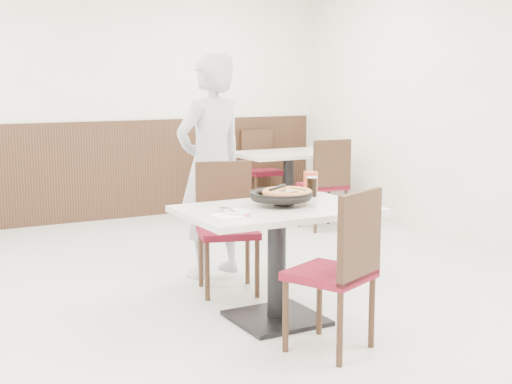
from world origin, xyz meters
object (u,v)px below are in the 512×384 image
red_cup (311,183)px  bg_table_right (289,185)px  side_plate (237,212)px  pizza (287,195)px  bg_chair_right_far (263,170)px  cola_glass (312,187)px  bg_chair_right_near (323,184)px  chair_far (228,229)px  pizza_pan (281,199)px  main_table (277,264)px  chair_near (330,270)px  diner_person (211,166)px

red_cup → bg_table_right: red_cup is taller
side_plate → bg_table_right: (2.19, 3.01, -0.38)m
pizza → bg_chair_right_far: (1.77, 3.50, -0.34)m
bg_chair_right_far → cola_glass: bearing=69.9°
bg_chair_right_near → red_cup: bearing=-121.4°
pizza → red_cup: 0.45m
chair_far → bg_chair_right_near: (1.88, 1.56, 0.00)m
pizza → side_plate: size_ratio=1.92×
pizza_pan → red_cup: red_cup is taller
bg_chair_right_near → bg_chair_right_far: bearing=94.3°
pizza → bg_chair_right_far: bg_chair_right_far is taller
main_table → red_cup: red_cup is taller
chair_far → pizza: chair_far is taller
red_cup → pizza_pan: bearing=-145.5°
chair_far → bg_chair_right_near: 2.44m
chair_far → side_plate: chair_far is taller
bg_chair_right_far → pizza_pan: bearing=66.2°
bg_chair_right_far → chair_far: bearing=60.2°
cola_glass → pizza_pan: bearing=-152.2°
main_table → cola_glass: (0.43, 0.25, 0.44)m
main_table → chair_near: (0.01, -0.58, 0.10)m
bg_table_right → chair_far: bearing=-129.9°
pizza_pan → bg_chair_right_near: 2.89m
cola_glass → bg_chair_right_far: size_ratio=0.14×
pizza → red_cup: red_cup is taller
side_plate → cola_glass: bearing=23.2°
cola_glass → side_plate: bearing=-156.8°
chair_near → cola_glass: bearing=39.6°
pizza → cola_glass: (0.31, 0.18, 0.00)m
pizza_pan → chair_far: bearing=94.9°
bg_chair_right_near → bg_chair_right_far: 1.28m
bg_table_right → bg_chair_right_far: 0.63m
red_cup → bg_chair_right_near: 2.43m
chair_near → cola_glass: chair_near is taller
bg_chair_right_near → bg_chair_right_far: (0.01, 1.28, 0.00)m
chair_far → red_cup: (0.47, -0.38, 0.35)m
chair_near → cola_glass: size_ratio=7.31×
side_plate → diner_person: size_ratio=0.09×
side_plate → chair_far: bearing=67.3°
chair_far → cola_glass: (0.42, -0.47, 0.34)m
bg_chair_right_near → bg_chair_right_far: size_ratio=1.00×
pizza_pan → bg_chair_right_far: bearing=62.5°
chair_near → side_plate: size_ratio=5.81×
pizza_pan → cola_glass: bearing=27.8°
chair_far → pizza_pan: (0.06, -0.66, 0.32)m
bg_chair_right_near → pizza: bearing=-124.0°
red_cup → bg_chair_right_far: 3.54m
chair_near → diner_person: size_ratio=0.54×
main_table → side_plate: size_ratio=7.33×
bg_table_right → pizza_pan: bearing=-122.0°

